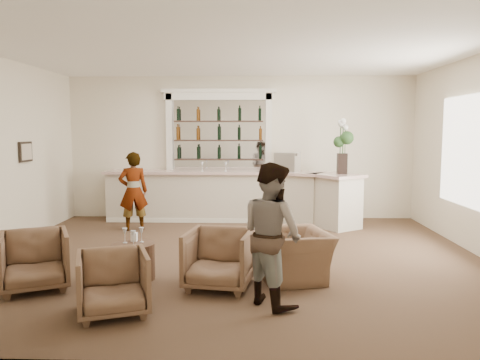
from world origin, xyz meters
The scene contains 19 objects.
ground centered at (0.00, 0.00, 0.00)m, with size 8.00×8.00×0.00m, color brown.
room_shell centered at (0.16, 0.71, 2.34)m, with size 8.04×7.02×3.32m.
bar_counter centered at (-0.16, 3.00, 0.57)m, with size 5.72×1.80×1.14m.
back_bar_alcove centered at (-0.50, 3.41, 2.03)m, with size 2.64×0.25×3.00m.
cocktail_table centered at (-1.33, -1.20, 0.25)m, with size 0.59×0.59×0.50m, color #523023.
sommelier centered at (-2.15, 1.99, 0.81)m, with size 0.59×0.39×1.62m, color gray.
guest centered at (0.54, -2.05, 0.84)m, with size 0.82×0.64×1.68m, color gray.
armchair_left centered at (-2.49, -1.65, 0.38)m, with size 0.81×0.84×0.76m, color brown.
armchair_center centered at (-1.23, -2.44, 0.35)m, with size 0.76×0.78×0.71m, color brown.
armchair_right centered at (-0.12, -1.51, 0.38)m, with size 0.82×0.85×0.77m, color brown.
armchair_far centered at (0.89, -1.09, 0.33)m, with size 1.03×0.90×0.67m, color brown.
espresso_machine centered at (1.06, 2.95, 1.35)m, with size 0.49×0.41×0.43m, color silver.
flower_vase centered at (2.17, 2.43, 1.79)m, with size 0.30×0.30×1.15m.
wine_glass_bar_left centered at (-0.85, 2.99, 1.25)m, with size 0.07×0.07×0.21m, color white, non-canonical shape.
wine_glass_bar_right centered at (-0.32, 3.01, 1.25)m, with size 0.07×0.07×0.21m, color white, non-canonical shape.
wine_glass_tbl_a centered at (-1.45, -1.17, 0.60)m, with size 0.07×0.07×0.21m, color white, non-canonical shape.
wine_glass_tbl_b centered at (-1.23, -1.12, 0.60)m, with size 0.07×0.07×0.21m, color white, non-canonical shape.
wine_glass_tbl_c centered at (-1.29, -1.33, 0.60)m, with size 0.07×0.07×0.21m, color white, non-canonical shape.
napkin_holder centered at (-1.35, -1.06, 0.56)m, with size 0.08×0.08×0.12m, color white.
Camera 1 is at (0.35, -7.44, 2.04)m, focal length 35.00 mm.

